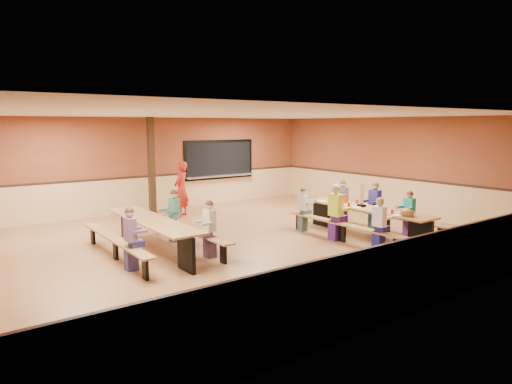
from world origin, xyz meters
TOP-DOWN VIEW (x-y plane):
  - ground at (0.00, 0.00)m, footprint 12.00×12.00m
  - room_envelope at (0.00, 0.00)m, footprint 12.04×10.04m
  - kitchen_pass_through at (2.60, 4.96)m, footprint 2.78×0.28m
  - structural_post at (-0.20, 4.40)m, footprint 0.18×0.18m
  - cafeteria_table_main at (2.87, -1.47)m, footprint 1.91×3.70m
  - cafeteria_table_second at (-1.98, 0.29)m, footprint 1.91×3.70m
  - seated_child_white_left at (2.05, -2.54)m, footprint 0.36×0.29m
  - seated_adult_yellow at (2.05, -1.23)m, footprint 0.43×0.35m
  - seated_child_grey_left at (2.05, -0.06)m, footprint 0.33×0.27m
  - seated_child_teal_right at (3.70, -2.12)m, footprint 0.34×0.28m
  - seated_child_navy_right at (3.70, -1.05)m, footprint 0.39×0.32m
  - seated_child_char_right at (3.70, 0.08)m, footprint 0.36×0.29m
  - seated_child_purple_sec at (-2.81, -0.58)m, footprint 0.37×0.30m
  - seated_child_green_sec at (-1.16, 0.92)m, footprint 0.38×0.31m
  - seated_child_tan_sec at (-1.16, -0.73)m, footprint 0.36×0.30m
  - standing_woman at (0.38, 3.58)m, footprint 0.73×0.69m
  - punch_pitcher at (2.98, -0.66)m, footprint 0.16×0.16m
  - chip_bowl at (2.78, -2.71)m, footprint 0.32×0.32m
  - napkin_dispenser at (2.89, -1.76)m, footprint 0.10×0.14m
  - condiment_mustard at (2.86, -1.92)m, footprint 0.06×0.06m
  - condiment_ketchup at (2.84, -1.85)m, footprint 0.06×0.06m
  - table_paddle at (2.87, -1.33)m, footprint 0.16×0.16m
  - place_settings at (2.87, -1.47)m, footprint 0.65×3.30m

SIDE VIEW (x-z plane):
  - ground at x=0.00m, z-range 0.00..0.00m
  - cafeteria_table_main at x=2.87m, z-range 0.16..0.90m
  - cafeteria_table_second at x=-1.98m, z-range 0.16..0.90m
  - seated_child_grey_left at x=2.05m, z-range 0.00..1.12m
  - seated_child_teal_right at x=3.70m, z-range 0.00..1.14m
  - seated_child_white_left at x=2.05m, z-range 0.00..1.18m
  - seated_child_char_right at x=3.70m, z-range 0.00..1.19m
  - seated_child_tan_sec at x=-1.16m, z-range 0.00..1.19m
  - seated_child_purple_sec at x=-2.81m, z-range 0.00..1.21m
  - seated_child_green_sec at x=-1.16m, z-range 0.00..1.22m
  - seated_child_navy_right at x=3.70m, z-range 0.00..1.25m
  - seated_adult_yellow at x=2.05m, z-range 0.00..1.33m
  - room_envelope at x=0.00m, z-range -0.82..2.20m
  - place_settings at x=2.87m, z-range 0.74..0.85m
  - napkin_dispenser at x=2.89m, z-range 0.74..0.87m
  - chip_bowl at x=2.78m, z-range 0.74..0.89m
  - condiment_mustard at x=2.86m, z-range 0.74..0.91m
  - condiment_ketchup at x=2.84m, z-range 0.74..0.91m
  - standing_woman at x=0.38m, z-range 0.00..1.67m
  - punch_pitcher at x=2.98m, z-range 0.74..0.96m
  - table_paddle at x=2.87m, z-range 0.60..1.16m
  - kitchen_pass_through at x=2.60m, z-range 0.80..2.18m
  - structural_post at x=-0.20m, z-range 0.00..3.00m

